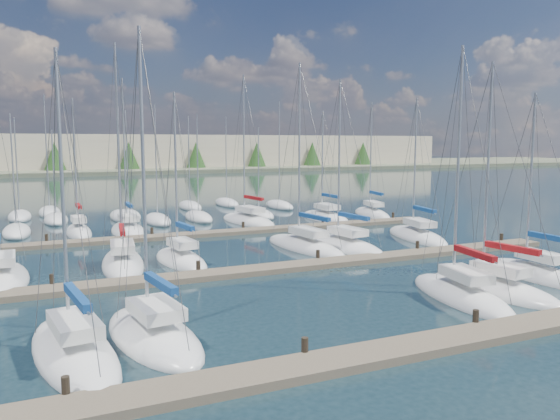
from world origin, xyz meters
name	(u,v)px	position (x,y,z in m)	size (l,w,h in m)	color
ground	(140,201)	(0.00, 60.00, 0.00)	(400.00, 400.00, 0.00)	#1B2F37
dock_near	(411,348)	(0.00, 2.01, 0.15)	(44.00, 1.93, 1.10)	#6B5E4C
dock_mid	(266,269)	(0.00, 16.01, 0.15)	(44.00, 1.93, 1.10)	#6B5E4C
dock_far	(202,234)	(0.00, 30.01, 0.15)	(44.00, 1.93, 1.10)	#6B5E4C
sailboat_e	(493,289)	(9.00, 6.88, 0.18)	(3.59, 8.13, 12.61)	white
sailboat_q	(325,218)	(14.31, 34.64, 0.17)	(3.04, 8.10, 11.73)	white
sailboat_j	(181,260)	(-4.15, 20.56, 0.19)	(3.17, 7.05, 11.75)	white
sailboat_k	(305,246)	(5.35, 21.49, 0.19)	(3.65, 9.72, 14.27)	white
sailboat_d	(460,295)	(6.63, 6.67, 0.19)	(3.80, 8.35, 13.23)	white
sailboat_o	(128,230)	(-5.39, 34.38, 0.19)	(2.76, 7.46, 14.01)	white
sailboat_c	(153,335)	(-8.55, 7.20, 0.18)	(3.91, 8.02, 12.94)	white
sailboat_r	(372,214)	(20.23, 34.97, 0.19)	(3.52, 8.00, 12.80)	white
sailboat_n	(79,232)	(-9.39, 35.19, 0.20)	(2.15, 6.66, 12.26)	white
sailboat_p	(248,221)	(6.31, 35.76, 0.18)	(4.22, 9.33, 15.07)	white
sailboat_i	(123,263)	(-7.75, 21.13, 0.19)	(3.56, 9.28, 14.68)	white
sailboat_m	(417,236)	(15.75, 21.72, 0.17)	(4.29, 9.05, 12.13)	white
sailboat_f	(534,274)	(13.63, 8.29, 0.18)	(2.38, 7.83, 11.35)	white
sailboat_h	(0,278)	(-14.63, 20.01, 0.18)	(3.21, 8.00, 13.34)	white
sailboat_l	(344,246)	(8.10, 20.49, 0.18)	(3.78, 8.94, 13.11)	white
sailboat_b	(74,352)	(-11.55, 6.65, 0.17)	(3.74, 8.83, 11.85)	white
distant_boats	(124,216)	(-4.34, 43.76, 0.29)	(36.93, 20.75, 13.30)	#9EA0A5
shoreline	(31,144)	(-13.29, 149.77, 7.44)	(400.00, 60.00, 38.00)	#666B51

